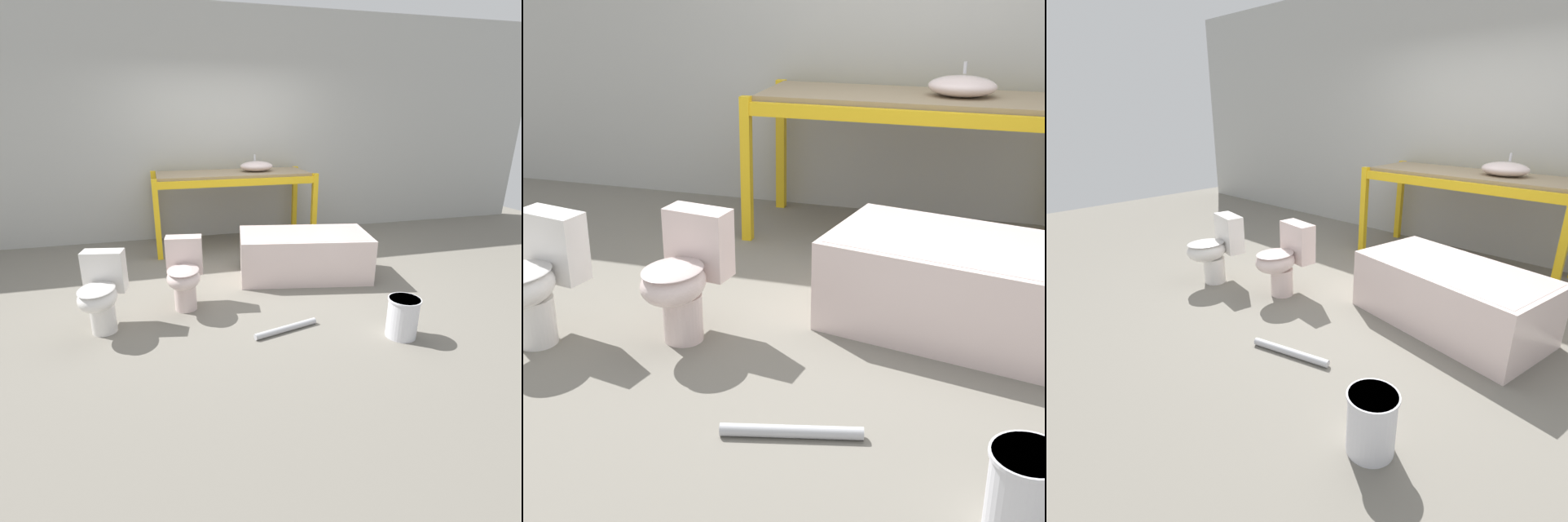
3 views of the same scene
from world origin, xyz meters
TOP-DOWN VIEW (x-y plane):
  - ground_plane at (0.00, 0.00)m, footprint 12.00×12.00m
  - warehouse_wall_rear at (0.00, 1.88)m, footprint 10.80×0.08m
  - shelving_rack at (0.10, 1.29)m, footprint 2.20×0.89m
  - sink_basin at (0.44, 1.30)m, footprint 0.46×0.37m
  - bathtub_main at (0.63, -0.13)m, footprint 1.58×1.05m
  - toilet_near at (-1.49, -0.91)m, footprint 0.43×0.59m
  - toilet_far at (-0.77, -0.64)m, footprint 0.40×0.58m
  - bucket_white at (0.95, -1.67)m, footprint 0.27×0.27m
  - loose_pipe at (0.03, -1.35)m, footprint 0.60×0.20m

SIDE VIEW (x-z plane):
  - ground_plane at x=0.00m, z-range 0.00..0.00m
  - loose_pipe at x=0.03m, z-range 0.00..0.06m
  - bucket_white at x=0.95m, z-range 0.01..0.36m
  - bathtub_main at x=0.63m, z-range 0.04..0.55m
  - toilet_near at x=-1.49m, z-range 0.02..0.70m
  - toilet_far at x=-0.77m, z-range 0.02..0.70m
  - shelving_rack at x=0.10m, z-range 0.38..1.42m
  - sink_basin at x=0.44m, z-range 0.99..1.21m
  - warehouse_wall_rear at x=0.00m, z-range 0.00..3.20m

